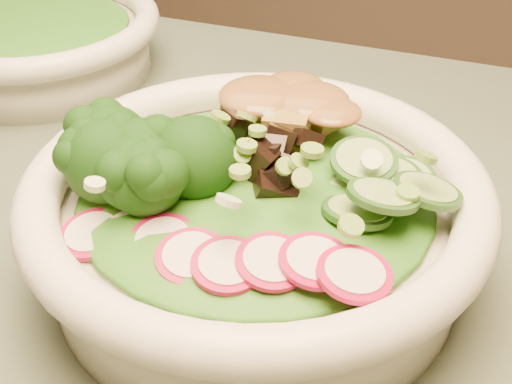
% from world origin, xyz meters
% --- Properties ---
extents(salad_bowl, '(0.30, 0.30, 0.08)m').
position_xyz_m(salad_bowl, '(0.23, 0.02, 0.79)').
color(salad_bowl, white).
rests_on(salad_bowl, dining_table).
extents(side_bowl, '(0.24, 0.24, 0.07)m').
position_xyz_m(side_bowl, '(-0.08, 0.22, 0.79)').
color(side_bowl, white).
rests_on(side_bowl, dining_table).
extents(lettuce_bed, '(0.22, 0.22, 0.03)m').
position_xyz_m(lettuce_bed, '(0.23, 0.02, 0.81)').
color(lettuce_bed, '#1B6715').
rests_on(lettuce_bed, salad_bowl).
extents(side_lettuce, '(0.16, 0.16, 0.02)m').
position_xyz_m(side_lettuce, '(-0.08, 0.22, 0.80)').
color(side_lettuce, '#1B6715').
rests_on(side_lettuce, side_bowl).
extents(broccoli_florets, '(0.10, 0.09, 0.05)m').
position_xyz_m(broccoli_florets, '(0.16, 0.00, 0.83)').
color(broccoli_florets, black).
rests_on(broccoli_florets, salad_bowl).
extents(radish_slices, '(0.13, 0.06, 0.02)m').
position_xyz_m(radish_slices, '(0.24, -0.06, 0.82)').
color(radish_slices, '#A80C3C').
rests_on(radish_slices, salad_bowl).
extents(cucumber_slices, '(0.09, 0.09, 0.04)m').
position_xyz_m(cucumber_slices, '(0.30, 0.02, 0.83)').
color(cucumber_slices, '#A1C26C').
rests_on(cucumber_slices, salad_bowl).
extents(mushroom_heap, '(0.09, 0.09, 0.04)m').
position_xyz_m(mushroom_heap, '(0.23, 0.03, 0.83)').
color(mushroom_heap, black).
rests_on(mushroom_heap, salad_bowl).
extents(tofu_cubes, '(0.11, 0.08, 0.04)m').
position_xyz_m(tofu_cubes, '(0.22, 0.08, 0.83)').
color(tofu_cubes, olive).
rests_on(tofu_cubes, salad_bowl).
extents(peanut_sauce, '(0.08, 0.06, 0.02)m').
position_xyz_m(peanut_sauce, '(0.22, 0.08, 0.84)').
color(peanut_sauce, brown).
rests_on(peanut_sauce, tofu_cubes).
extents(scallion_garnish, '(0.21, 0.21, 0.03)m').
position_xyz_m(scallion_garnish, '(0.23, 0.02, 0.84)').
color(scallion_garnish, '#6F9E37').
rests_on(scallion_garnish, salad_bowl).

